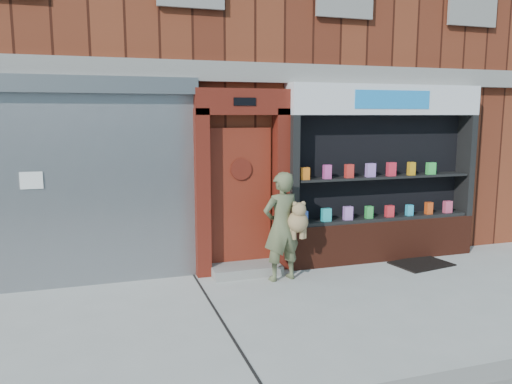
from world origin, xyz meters
name	(u,v)px	position (x,y,z in m)	size (l,w,h in m)	color
ground	(337,307)	(0.00, 0.00, 0.00)	(80.00, 80.00, 0.00)	#9E9E99
building	(223,50)	(0.00, 5.99, 4.00)	(12.00, 8.16, 8.00)	#582214
shutter_bay	(91,170)	(-3.00, 1.93, 1.72)	(3.10, 0.30, 3.04)	gray
red_door_bay	(242,182)	(-0.75, 1.86, 1.46)	(1.52, 0.58, 2.90)	#59170F
pharmacy_bay	(382,181)	(1.75, 1.81, 1.37)	(3.50, 0.41, 3.00)	#501F13
woman	(283,226)	(-0.28, 1.27, 0.84)	(0.73, 0.50, 1.66)	#5A603F
doormat	(421,264)	(2.23, 1.28, 0.01)	(0.94, 0.66, 0.02)	black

